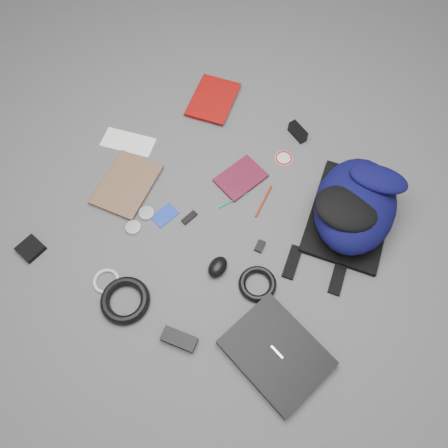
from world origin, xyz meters
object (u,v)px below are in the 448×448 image
Objects in this scene: dvd_case at (241,178)px; compact_camera at (298,132)px; backpack at (355,205)px; mouse at (218,267)px; pouch at (31,249)px; laptop at (276,353)px; textbook_red at (194,94)px; comic_book at (105,176)px; power_brick at (179,339)px.

dvd_case is 2.05× the size of compact_camera.
backpack is 2.45× the size of dvd_case.
pouch is (-0.59, -0.32, -0.01)m from mouse.
laptop is 1.12m from textbook_red.
pouch is at bearing -103.78° from comic_book.
mouse reaches higher than power_brick.
comic_book is 0.79m from compact_camera.
backpack is at bearing -25.03° from textbook_red.
dvd_case is 0.81m from pouch.
compact_camera is (0.47, 0.07, 0.01)m from textbook_red.
comic_book is at bearing -131.26° from dvd_case.
power_brick is (-0.24, -0.72, -0.08)m from backpack.
textbook_red is at bearing -149.86° from compact_camera.
pouch is at bearing -155.30° from laptop.
mouse reaches higher than comic_book.
laptop is 0.31m from power_brick.
power_brick is at bearing 4.36° from pouch.
comic_book is at bearing -108.93° from compact_camera.
compact_camera is at bearing -6.61° from textbook_red.
backpack is 3.83× the size of power_brick.
backpack reaches higher than textbook_red.
dvd_case is at bearing -82.16° from compact_camera.
dvd_case is at bearing -45.62° from textbook_red.
mouse reaches higher than laptop.
power_brick is 1.44× the size of pouch.
mouse is 0.67m from pouch.
comic_book is (-0.04, -0.53, -0.00)m from textbook_red.
power_brick reaches higher than comic_book.
textbook_red is (-0.86, 0.72, -0.00)m from laptop.
laptop is (0.04, -0.58, -0.08)m from backpack.
power_brick is at bearing -39.90° from comic_book.
compact_camera is 0.66m from mouse.
comic_book is 0.58m from mouse.
comic_book is 3.13× the size of mouse.
textbook_red is 2.07× the size of power_brick.
mouse is at bearing 28.45° from pouch.
mouse reaches higher than pouch.
mouse is at bearing -17.47° from comic_book.
pouch is (-0.52, -0.98, -0.01)m from compact_camera.
laptop reaches higher than pouch.
textbook_red is at bearing 164.42° from dvd_case.
comic_book is at bearing 170.93° from mouse.
pouch is at bearing 171.04° from power_brick.
dvd_case is at bearing 146.45° from laptop.
mouse is 0.27m from power_brick.
backpack reaches higher than power_brick.
textbook_red is (-0.82, 0.14, -0.08)m from backpack.
power_brick is at bearing -59.31° from dvd_case.
backpack is at bearing 106.70° from laptop.
backpack is 0.76m from power_brick.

